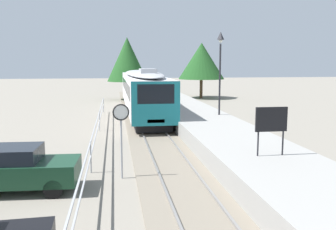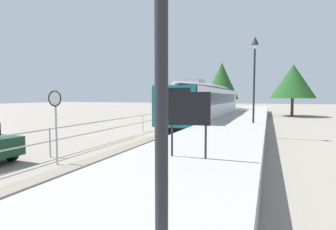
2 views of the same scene
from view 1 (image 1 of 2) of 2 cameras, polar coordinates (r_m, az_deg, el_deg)
name	(u,v)px [view 1 (image 1 of 2)]	position (r m, az deg, el deg)	size (l,w,h in m)	color
ground_plane	(105,128)	(24.60, -9.80, -2.02)	(160.00, 160.00, 0.00)	gray
track_rails	(150,126)	(24.69, -2.82, -1.79)	(3.20, 60.00, 0.14)	slate
commuter_train	(143,89)	(30.62, -3.98, 4.11)	(2.82, 19.97, 3.74)	silver
station_platform	(197,119)	(25.14, 4.57, -0.67)	(3.90, 60.00, 0.90)	#999691
platform_lamp_mid_platform	(220,58)	(24.04, 8.14, 8.86)	(0.34, 0.34, 5.35)	#232328
platform_notice_board	(271,121)	(13.82, 15.80, -0.90)	(1.20, 0.08, 1.80)	#232328
speed_limit_sign	(121,122)	(13.48, -7.32, -1.15)	(0.61, 0.10, 2.81)	#9EA0A5
carpark_fence	(91,150)	(14.64, -11.98, -5.38)	(0.06, 36.06, 1.25)	#9EA0A5
parked_hatchback_dark_green	(15,168)	(13.34, -22.68, -7.69)	(4.08, 1.95, 1.53)	#143823
tree_behind_carpark	(201,61)	(44.95, 5.24, 8.38)	(5.57, 5.57, 6.70)	brown
tree_behind_station_far	(127,59)	(42.74, -6.37, 8.59)	(4.65, 4.65, 7.19)	brown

